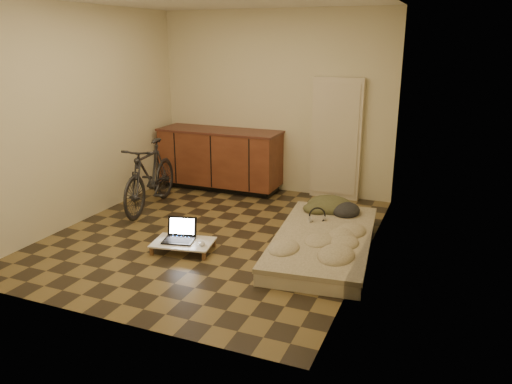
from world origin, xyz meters
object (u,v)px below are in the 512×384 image
at_px(futon, 324,242).
at_px(lap_desk, 183,243).
at_px(laptop, 180,235).
at_px(bicycle, 150,173).

bearing_deg(futon, lap_desk, -162.29).
relative_size(futon, lap_desk, 3.10).
bearing_deg(laptop, bicycle, 122.63).
bearing_deg(laptop, lap_desk, -46.99).
bearing_deg(futon, laptop, -164.62).
height_order(bicycle, futon, bicycle).
distance_m(lap_desk, laptop, 0.10).
distance_m(futon, lap_desk, 1.52).
bearing_deg(lap_desk, bicycle, 125.98).
height_order(futon, lap_desk, futon).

